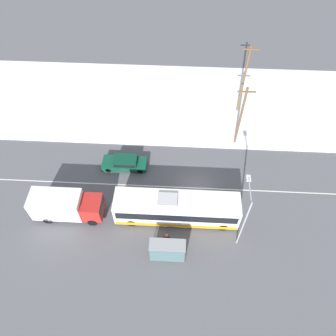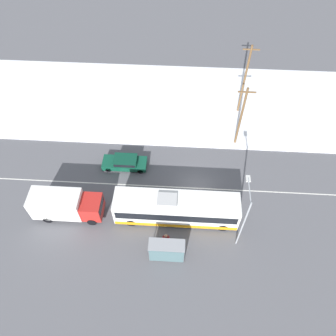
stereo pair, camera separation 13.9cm
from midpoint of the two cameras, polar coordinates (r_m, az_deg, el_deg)
name	(u,v)px [view 2 (the right image)]	position (r m, az deg, el deg)	size (l,w,h in m)	color
ground_plane	(197,188)	(34.39, 5.11, -3.52)	(120.00, 120.00, 0.00)	#56565B
snow_lot	(197,103)	(43.11, 5.21, 11.24)	(80.00, 15.11, 0.12)	white
lane_marking_center	(197,188)	(34.39, 5.11, -3.52)	(60.00, 0.12, 0.00)	silver
city_bus	(176,209)	(31.16, 1.59, -7.07)	(11.71, 2.57, 3.21)	white
box_truck	(65,205)	(32.72, -17.37, -6.12)	(6.70, 2.30, 3.02)	silver
sedan_car	(125,162)	(35.65, -7.39, 1.01)	(4.76, 1.80, 1.34)	#0F4733
pedestrian_at_stop	(166,238)	(30.25, -0.21, -12.14)	(0.65, 0.29, 1.79)	#23232D
bus_shelter	(167,251)	(29.12, -0.11, -14.27)	(3.14, 1.20, 2.40)	gray
streetlamp	(245,213)	(28.18, 13.32, -7.71)	(0.36, 2.80, 7.18)	#9EA3A8
utility_pole_roadside	(241,117)	(36.01, 12.72, 8.74)	(1.80, 0.24, 7.96)	brown
utility_pole_snowlot	(245,80)	(39.81, 13.28, 14.71)	(1.80, 0.24, 9.19)	brown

